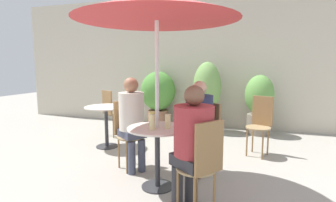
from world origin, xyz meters
TOP-DOWN VIEW (x-y plane):
  - ground_plane at (0.00, 0.00)m, footprint 20.00×20.00m
  - storefront_wall at (0.00, 3.53)m, footprint 10.00×0.06m
  - cafe_table_near at (-0.11, 0.22)m, footprint 0.68×0.68m
  - cafe_table_far at (-1.48, 1.39)m, footprint 0.72×0.72m
  - bistro_chair_0 at (0.49, -0.24)m, footprint 0.43×0.43m
  - bistro_chair_1 at (0.35, 0.83)m, footprint 0.43×0.43m
  - bistro_chair_2 at (-0.72, 0.68)m, footprint 0.43×0.43m
  - bistro_chair_3 at (1.04, 1.79)m, footprint 0.40×0.42m
  - bistro_chair_4 at (-1.74, 2.01)m, footprint 0.42×0.43m
  - seated_person_0 at (0.37, -0.15)m, footprint 0.48×0.47m
  - seated_person_1 at (0.26, 0.71)m, footprint 0.43×0.43m
  - seated_person_2 at (-0.60, 0.59)m, footprint 0.42×0.42m
  - beer_glass_0 at (-0.13, 0.10)m, footprint 0.06×0.06m
  - beer_glass_1 at (0.01, 0.21)m, footprint 0.06×0.06m
  - beer_glass_2 at (-0.21, 0.30)m, footprint 0.07×0.07m
  - potted_plant_0 at (-1.16, 3.15)m, footprint 0.80×0.80m
  - potted_plant_1 at (-0.01, 3.04)m, footprint 0.59×0.59m
  - potted_plant_2 at (1.05, 3.09)m, footprint 0.58×0.58m
  - umbrella at (-0.11, 0.22)m, footprint 1.78×1.78m

SIDE VIEW (x-z plane):
  - ground_plane at x=0.00m, z-range 0.00..0.00m
  - cafe_table_near at x=-0.11m, z-range 0.18..0.89m
  - cafe_table_far at x=-1.48m, z-range 0.19..0.90m
  - bistro_chair_0 at x=0.49m, z-range 0.09..1.01m
  - bistro_chair_1 at x=0.35m, z-range 0.09..1.01m
  - bistro_chair_2 at x=-0.72m, z-range 0.09..1.01m
  - bistro_chair_3 at x=1.04m, z-range 0.09..1.01m
  - bistro_chair_4 at x=-1.74m, z-range 0.09..1.01m
  - potted_plant_2 at x=1.05m, z-range 0.06..1.27m
  - seated_person_1 at x=0.26m, z-range 0.11..1.33m
  - seated_person_0 at x=0.37m, z-range 0.11..1.34m
  - seated_person_2 at x=-0.60m, z-range 0.12..1.37m
  - potted_plant_0 at x=-1.16m, z-range 0.11..1.38m
  - beer_glass_1 at x=0.01m, z-range 0.71..0.87m
  - beer_glass_2 at x=-0.21m, z-range 0.71..0.87m
  - beer_glass_0 at x=-0.13m, z-range 0.71..0.88m
  - potted_plant_1 at x=-0.01m, z-range 0.07..1.55m
  - storefront_wall at x=0.00m, z-range 0.00..3.00m
  - umbrella at x=-0.11m, z-range 0.94..3.10m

